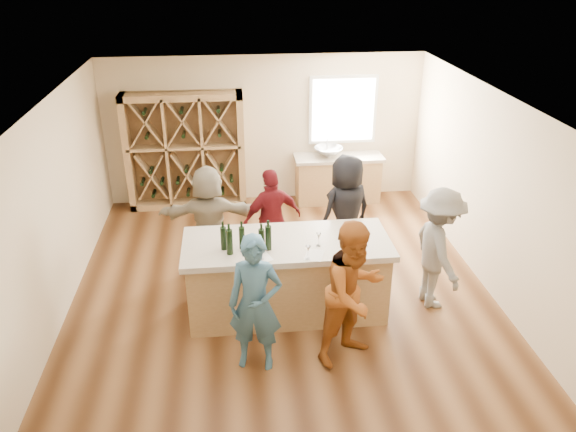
{
  "coord_description": "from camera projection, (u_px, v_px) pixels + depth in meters",
  "views": [
    {
      "loc": [
        -0.65,
        -6.83,
        4.57
      ],
      "look_at": [
        0.1,
        0.2,
        1.15
      ],
      "focal_mm": 35.0,
      "sensor_mm": 36.0,
      "label": 1
    }
  ],
  "objects": [
    {
      "name": "wine_bottle_d",
      "position": [
        262.0,
        241.0,
        7.01
      ],
      "size": [
        0.1,
        0.1,
        0.32
      ],
      "primitive_type": "cylinder",
      "rotation": [
        0.0,
        0.0,
        0.34
      ],
      "color": "black",
      "rests_on": "tasting_counter_top"
    },
    {
      "name": "tasting_menu_c",
      "position": [
        355.0,
        250.0,
        7.11
      ],
      "size": [
        0.31,
        0.35,
        0.0
      ],
      "primitive_type": "cube",
      "rotation": [
        0.0,
        0.0,
        0.41
      ],
      "color": "white",
      "rests_on": "tasting_counter_top"
    },
    {
      "name": "back_counter_top",
      "position": [
        339.0,
        158.0,
        10.77
      ],
      "size": [
        1.7,
        0.62,
        0.06
      ],
      "primitive_type": "cube",
      "color": "#B9AC98",
      "rests_on": "back_counter_base"
    },
    {
      "name": "wine_rack",
      "position": [
        185.0,
        151.0,
        10.47
      ],
      "size": [
        2.2,
        0.45,
        2.2
      ],
      "primitive_type": "cube",
      "color": "#A27D4D",
      "rests_on": "floor"
    },
    {
      "name": "wine_glass_e",
      "position": [
        366.0,
        239.0,
        7.18
      ],
      "size": [
        0.09,
        0.09,
        0.19
      ],
      "primitive_type": "cone",
      "rotation": [
        0.0,
        0.0,
        0.26
      ],
      "color": "white",
      "rests_on": "tasting_counter_top"
    },
    {
      "name": "tasting_counter_top",
      "position": [
        287.0,
        244.0,
        7.34
      ],
      "size": [
        2.72,
        1.12,
        0.08
      ],
      "primitive_type": "cube",
      "color": "#B9AC98",
      "rests_on": "tasting_counter_base"
    },
    {
      "name": "wine_bottle_b",
      "position": [
        229.0,
        242.0,
        6.96
      ],
      "size": [
        0.1,
        0.1,
        0.33
      ],
      "primitive_type": "cylinder",
      "rotation": [
        0.0,
        0.0,
        0.19
      ],
      "color": "black",
      "rests_on": "tasting_counter_top"
    },
    {
      "name": "person_far_mid",
      "position": [
        272.0,
        219.0,
        8.52
      ],
      "size": [
        1.06,
        0.77,
        1.62
      ],
      "primitive_type": "imported",
      "rotation": [
        0.0,
        0.0,
        3.48
      ],
      "color": "#590F14",
      "rests_on": "floor"
    },
    {
      "name": "wine_bottle_c",
      "position": [
        242.0,
        238.0,
        7.09
      ],
      "size": [
        0.1,
        0.1,
        0.3
      ],
      "primitive_type": "cylinder",
      "rotation": [
        0.0,
        0.0,
        0.43
      ],
      "color": "black",
      "rests_on": "tasting_counter_top"
    },
    {
      "name": "wine_bottle_a",
      "position": [
        224.0,
        238.0,
        7.07
      ],
      "size": [
        0.1,
        0.1,
        0.31
      ],
      "primitive_type": "cylinder",
      "rotation": [
        0.0,
        0.0,
        -0.34
      ],
      "color": "black",
      "rests_on": "tasting_counter_top"
    },
    {
      "name": "wine_glass_a",
      "position": [
        262.0,
        254.0,
        6.87
      ],
      "size": [
        0.06,
        0.06,
        0.16
      ],
      "primitive_type": "cone",
      "rotation": [
        0.0,
        0.0,
        0.04
      ],
      "color": "white",
      "rests_on": "tasting_counter_top"
    },
    {
      "name": "tasting_counter_base",
      "position": [
        287.0,
        279.0,
        7.58
      ],
      "size": [
        2.6,
        1.0,
        1.0
      ],
      "primitive_type": "cube",
      "color": "#A27D4D",
      "rests_on": "floor"
    },
    {
      "name": "wall_front",
      "position": [
        326.0,
        396.0,
        4.37
      ],
      "size": [
        6.0,
        0.1,
        2.8
      ],
      "primitive_type": "cube",
      "color": "beige",
      "rests_on": "ground"
    },
    {
      "name": "window_pane",
      "position": [
        343.0,
        110.0,
        10.62
      ],
      "size": [
        1.18,
        0.01,
        1.18
      ],
      "primitive_type": "cube",
      "color": "white",
      "rests_on": "wall_back"
    },
    {
      "name": "floor",
      "position": [
        283.0,
        296.0,
        8.18
      ],
      "size": [
        6.0,
        7.0,
        0.1
      ],
      "primitive_type": "cube",
      "color": "brown",
      "rests_on": "ground"
    },
    {
      "name": "wine_glass_b",
      "position": [
        308.0,
        253.0,
        6.87
      ],
      "size": [
        0.09,
        0.09,
        0.18
      ],
      "primitive_type": "cone",
      "rotation": [
        0.0,
        0.0,
        -0.3
      ],
      "color": "white",
      "rests_on": "tasting_counter_top"
    },
    {
      "name": "wall_right",
      "position": [
        499.0,
        196.0,
        7.84
      ],
      "size": [
        0.1,
        7.0,
        2.8
      ],
      "primitive_type": "cube",
      "color": "beige",
      "rests_on": "ground"
    },
    {
      "name": "person_near_right",
      "position": [
        354.0,
        293.0,
        6.55
      ],
      "size": [
        1.01,
        0.87,
        1.82
      ],
      "primitive_type": "imported",
      "rotation": [
        0.0,
        0.0,
        0.55
      ],
      "color": "#994C19",
      "rests_on": "floor"
    },
    {
      "name": "back_counter_base",
      "position": [
        338.0,
        180.0,
        10.97
      ],
      "size": [
        1.6,
        0.58,
        0.86
      ],
      "primitive_type": "cube",
      "color": "#A27D4D",
      "rests_on": "floor"
    },
    {
      "name": "wall_left",
      "position": [
        48.0,
        217.0,
        7.26
      ],
      "size": [
        0.1,
        7.0,
        2.8
      ],
      "primitive_type": "cube",
      "color": "beige",
      "rests_on": "ground"
    },
    {
      "name": "faucet",
      "position": [
        327.0,
        146.0,
        10.84
      ],
      "size": [
        0.02,
        0.02,
        0.3
      ],
      "primitive_type": "cylinder",
      "color": "silver",
      "rests_on": "back_counter_top"
    },
    {
      "name": "wine_glass_d",
      "position": [
        318.0,
        240.0,
        7.17
      ],
      "size": [
        0.09,
        0.09,
        0.18
      ],
      "primitive_type": "cone",
      "rotation": [
        0.0,
        0.0,
        0.42
      ],
      "color": "white",
      "rests_on": "tasting_counter_top"
    },
    {
      "name": "wine_glass_c",
      "position": [
        350.0,
        248.0,
        6.99
      ],
      "size": [
        0.08,
        0.08,
        0.16
      ],
      "primitive_type": "cone",
      "rotation": [
        0.0,
        0.0,
        -0.43
      ],
      "color": "white",
      "rests_on": "tasting_counter_top"
    },
    {
      "name": "window_frame",
      "position": [
        343.0,
        110.0,
        10.65
      ],
      "size": [
        1.3,
        0.06,
        1.3
      ],
      "primitive_type": "cube",
      "color": "white",
      "rests_on": "wall_back"
    },
    {
      "name": "person_far_right",
      "position": [
        346.0,
        211.0,
        8.58
      ],
      "size": [
        1.03,
        0.87,
        1.79
      ],
      "primitive_type": "imported",
      "rotation": [
        0.0,
        0.0,
        3.56
      ],
      "color": "black",
      "rests_on": "floor"
    },
    {
      "name": "wall_back",
      "position": [
        264.0,
        129.0,
        10.73
      ],
      "size": [
        6.0,
        0.1,
        2.8
      ],
      "primitive_type": "cube",
      "color": "beige",
      "rests_on": "ground"
    },
    {
      "name": "tasting_menu_a",
      "position": [
        260.0,
        256.0,
        6.97
      ],
      "size": [
        0.33,
        0.38,
        0.0
      ],
      "primitive_type": "cube",
      "rotation": [
        0.0,
        0.0,
        0.37
      ],
      "color": "white",
      "rests_on": "tasting_counter_top"
    },
    {
      "name": "person_far_left",
      "position": [
        209.0,
        218.0,
        8.51
      ],
      "size": [
        1.55,
        0.56,
        1.67
      ],
      "primitive_type": "imported",
      "rotation": [
        0.0,
        0.0,
        3.14
      ],
      "color": "gray",
      "rests_on": "floor"
    },
    {
      "name": "person_near_left",
      "position": [
        255.0,
        304.0,
        6.43
      ],
      "size": [
        0.71,
        0.57,
        1.72
      ],
      "primitive_type": "imported",
      "rotation": [
        0.0,
        0.0,
        -0.2
      ],
      "color": "#335972",
      "rests_on": "floor"
    },
    {
      "name": "wine_bottle_e",
      "position": [
        268.0,
        238.0,
        7.06
      ],
      "size": [
        0.1,
        0.1,
        0.33
      ],
      "primitive_type": "cylinder",
      "rotation": [
        0.0,
        0.0,
        -0.32
      ],
      "color": "black",
      "rests_on": "tasting_counter_top"
    },
    {
      "name": "ceiling",
      "position": [
        282.0,
        100.0,
        6.92
      ],
      "size": [
        6.0,
        7.0,
        0.1
      ],
      "primitive_type": "cube",
      "color": "white",
      "rests_on": "ground"
    },
    {
      "name": "person_server",
      "position": [
        438.0,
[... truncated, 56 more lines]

